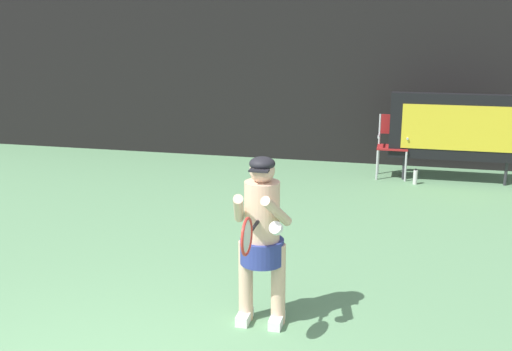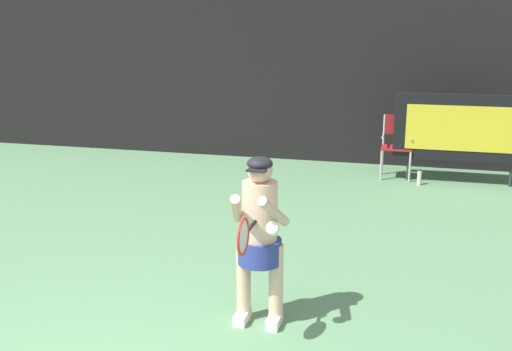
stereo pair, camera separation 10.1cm
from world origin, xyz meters
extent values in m
cube|color=black|center=(0.00, 8.50, 1.80)|extent=(18.00, 0.12, 3.60)
cube|color=black|center=(2.91, 7.38, 0.95)|extent=(2.20, 0.20, 1.10)
cube|color=gold|center=(2.91, 7.28, 0.95)|extent=(1.80, 0.01, 0.75)
cylinder|color=#2D2D33|center=(2.09, 7.38, 0.20)|extent=(0.05, 0.05, 0.40)
cylinder|color=#2D2D33|center=(3.74, 7.38, 0.20)|extent=(0.05, 0.05, 0.40)
cylinder|color=#B7B7BC|center=(1.64, 7.26, 0.26)|extent=(0.04, 0.04, 0.52)
cylinder|color=#B7B7BC|center=(2.12, 7.26, 0.26)|extent=(0.04, 0.04, 0.52)
cylinder|color=#B7B7BC|center=(1.64, 7.67, 0.26)|extent=(0.04, 0.04, 0.52)
cylinder|color=#B7B7BC|center=(2.12, 7.67, 0.26)|extent=(0.04, 0.04, 0.52)
cube|color=maroon|center=(1.88, 7.46, 0.54)|extent=(0.52, 0.44, 0.03)
cylinder|color=#B7B7BC|center=(1.64, 7.67, 0.80)|extent=(0.04, 0.04, 0.56)
cylinder|color=#B7B7BC|center=(2.12, 7.67, 0.80)|extent=(0.04, 0.04, 0.56)
cube|color=maroon|center=(1.88, 7.67, 0.91)|extent=(0.48, 0.02, 0.34)
cylinder|color=#B7B7BC|center=(1.64, 7.46, 0.74)|extent=(0.04, 0.44, 0.04)
cylinder|color=#B7B7BC|center=(2.12, 7.46, 0.74)|extent=(0.04, 0.44, 0.04)
cylinder|color=silver|center=(2.28, 7.10, 0.12)|extent=(0.07, 0.07, 0.24)
cylinder|color=black|center=(2.28, 7.10, 0.25)|extent=(0.03, 0.03, 0.03)
cube|color=white|center=(0.72, 1.81, 0.04)|extent=(0.11, 0.26, 0.09)
cube|color=white|center=(1.02, 1.81, 0.04)|extent=(0.11, 0.26, 0.09)
cylinder|color=#DBB293|center=(0.72, 1.86, 0.38)|extent=(0.13, 0.13, 0.76)
cylinder|color=#DBB293|center=(1.02, 1.86, 0.38)|extent=(0.13, 0.13, 0.76)
cylinder|color=navy|center=(0.87, 1.86, 0.68)|extent=(0.39, 0.39, 0.22)
cylinder|color=#DBB293|center=(0.87, 1.86, 1.04)|extent=(0.31, 0.31, 0.56)
sphere|color=#DBB293|center=(0.87, 1.86, 1.41)|extent=(0.22, 0.22, 0.22)
ellipsoid|color=black|center=(0.87, 1.86, 1.48)|extent=(0.22, 0.22, 0.12)
cube|color=black|center=(0.87, 1.76, 1.44)|extent=(0.17, 0.12, 0.02)
cylinder|color=#DBB293|center=(0.71, 1.69, 1.11)|extent=(0.20, 0.48, 0.37)
cylinder|color=#DBB293|center=(1.04, 1.69, 1.11)|extent=(0.20, 0.48, 0.37)
cylinder|color=white|center=(1.06, 1.57, 1.01)|extent=(0.13, 0.13, 0.12)
cylinder|color=black|center=(0.87, 1.63, 1.00)|extent=(0.03, 0.28, 0.03)
torus|color=red|center=(0.87, 1.33, 1.00)|extent=(0.02, 0.31, 0.31)
ellipsoid|color=silver|center=(0.87, 1.33, 1.00)|extent=(0.01, 0.26, 0.26)
camera|label=1|loc=(2.01, -3.00, 2.65)|focal=42.24mm
camera|label=2|loc=(2.11, -2.98, 2.65)|focal=42.24mm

